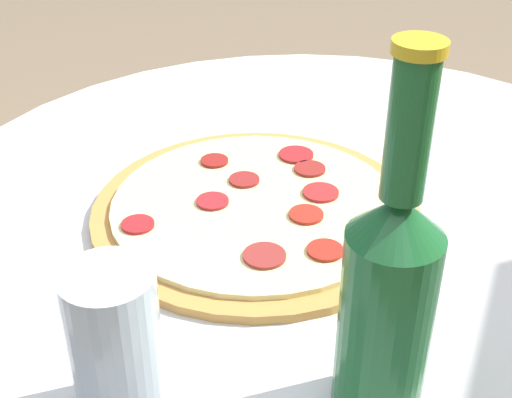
{
  "coord_description": "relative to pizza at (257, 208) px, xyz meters",
  "views": [
    {
      "loc": [
        0.65,
        0.19,
        1.18
      ],
      "look_at": [
        0.05,
        -0.06,
        0.77
      ],
      "focal_mm": 50.0,
      "sensor_mm": 36.0,
      "label": 1
    }
  ],
  "objects": [
    {
      "name": "beer_bottle",
      "position": [
        0.21,
        0.19,
        0.1
      ],
      "size": [
        0.07,
        0.07,
        0.29
      ],
      "color": "#195628",
      "rests_on": "table"
    },
    {
      "name": "drinking_glass",
      "position": [
        0.29,
        0.01,
        0.06
      ],
      "size": [
        0.07,
        0.07,
        0.13
      ],
      "color": "#ADBCC6",
      "rests_on": "table"
    },
    {
      "name": "pizza",
      "position": [
        0.0,
        0.0,
        0.0
      ],
      "size": [
        0.36,
        0.36,
        0.02
      ],
      "color": "#B77F3D",
      "rests_on": "table"
    },
    {
      "name": "table",
      "position": [
        -0.05,
        0.06,
        -0.19
      ],
      "size": [
        0.92,
        0.92,
        0.75
      ],
      "color": "silver",
      "rests_on": "ground_plane"
    }
  ]
}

